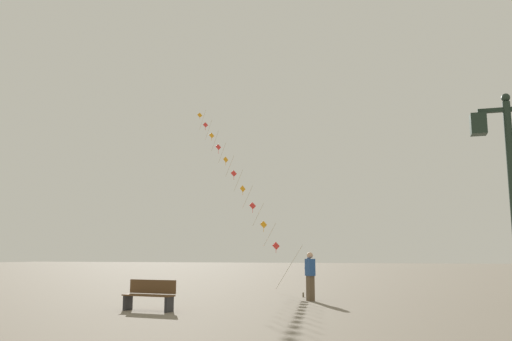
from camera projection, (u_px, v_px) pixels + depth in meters
name	position (u px, v px, depth m)	size (l,w,h in m)	color
ground_plane	(384.00, 298.00, 19.96)	(160.00, 160.00, 0.00)	#756B5B
twin_lantern_lamp_post	(511.00, 168.00, 9.65)	(1.29, 0.28, 4.63)	#1E2D23
kite_train	(235.00, 176.00, 28.14)	(9.40, 11.59, 11.09)	brown
kite_flyer	(310.00, 275.00, 18.75)	(0.49, 0.59, 1.71)	brown
park_bench	(150.00, 295.00, 15.43)	(1.64, 0.63, 0.89)	brown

